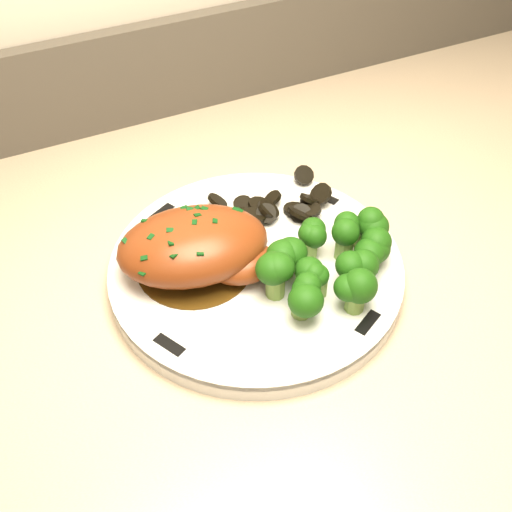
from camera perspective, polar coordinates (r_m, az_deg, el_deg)
name	(u,v)px	position (r m, az deg, el deg)	size (l,w,h in m)	color
plate	(256,270)	(0.61, 0.00, -1.28)	(0.28, 0.28, 0.02)	silver
rim_accent_0	(325,198)	(0.67, 6.15, 5.19)	(0.03, 0.01, 0.00)	black
rim_accent_1	(162,213)	(0.66, -8.37, 3.84)	(0.03, 0.01, 0.00)	black
rim_accent_2	(169,345)	(0.54, -7.71, -7.86)	(0.03, 0.01, 0.00)	black
rim_accent_3	(368,323)	(0.56, 9.90, -5.87)	(0.03, 0.01, 0.00)	black
gravy_pool	(195,266)	(0.60, -5.45, -0.90)	(0.11, 0.11, 0.00)	#3F280B
chicken_breast	(199,248)	(0.58, -5.12, 0.75)	(0.15, 0.12, 0.05)	brown
mushroom_pile	(275,208)	(0.65, 1.70, 4.27)	(0.10, 0.07, 0.03)	black
broccoli_florets	(329,261)	(0.57, 6.49, -0.48)	(0.13, 0.10, 0.04)	olive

